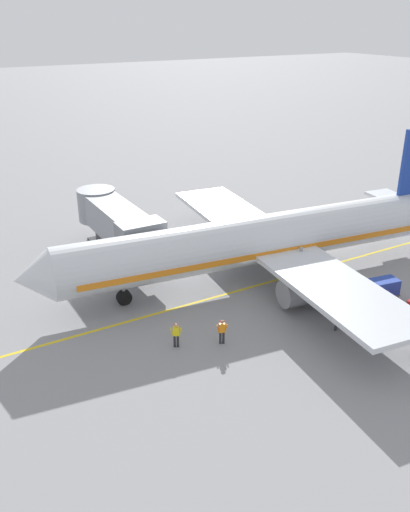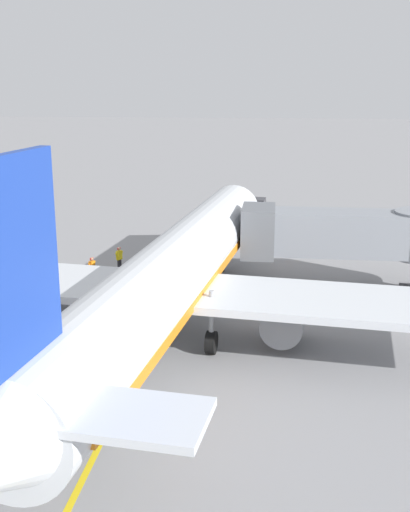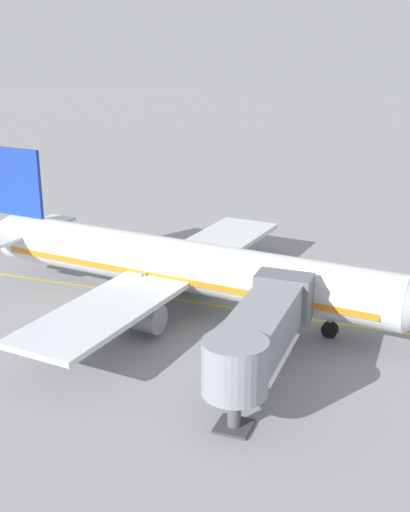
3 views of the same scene
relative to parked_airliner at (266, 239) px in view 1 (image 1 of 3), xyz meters
The scene contains 9 objects.
ground_plane 3.84m from the parked_airliner, 118.71° to the left, with size 400.00×400.00×0.00m, color gray.
gate_lead_in_line 3.83m from the parked_airliner, 118.71° to the left, with size 0.24×80.00×0.01m, color gold.
parked_airliner is the anchor object (origin of this frame).
jet_bridge 12.59m from the parked_airliner, 44.20° to the left, with size 12.44×3.50×4.98m.
baggage_cart_front 7.65m from the parked_airliner, 161.85° to the right, with size 1.64×2.97×1.58m.
baggage_cart_second_in_train 9.32m from the parked_airliner, 144.75° to the right, with size 1.64×2.97×1.58m.
ground_crew_wing_walker 9.17m from the parked_airliner, behind, with size 0.62×0.53×1.69m.
ground_crew_loader 12.16m from the parked_airliner, 116.82° to the left, with size 0.42×0.68×1.69m.
ground_crew_marshaller 10.53m from the parked_airliner, 129.08° to the left, with size 0.36×0.71×1.69m.
Camera 1 is at (-30.14, 21.63, 19.13)m, focal length 38.05 mm.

